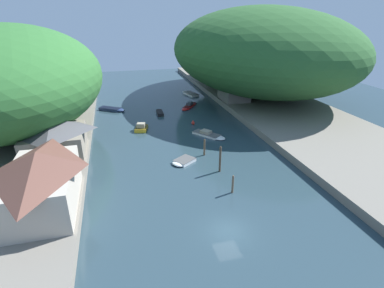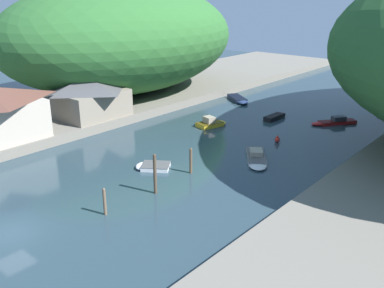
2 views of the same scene
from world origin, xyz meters
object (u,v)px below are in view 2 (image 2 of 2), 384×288
object	(u,v)px
boat_mid_channel	(152,166)
channel_buoy_near	(277,139)
boat_near_quay	(257,158)
person_on_quay	(11,133)
boat_yellow_tender	(239,100)
boat_open_rowboat	(212,123)
boathouse_shed	(88,95)
boat_white_cruiser	(333,122)
boat_cabin_cruiser	(276,116)

from	to	relation	value
boat_mid_channel	channel_buoy_near	distance (m)	16.41
boat_near_quay	person_on_quay	distance (m)	27.27
channel_buoy_near	person_on_quay	distance (m)	30.59
boat_yellow_tender	boat_near_quay	world-z (taller)	boat_near_quay
boat_open_rowboat	channel_buoy_near	distance (m)	9.98
boat_mid_channel	boat_yellow_tender	xyz separation A→B (m)	(-9.31, 28.79, 0.08)
channel_buoy_near	boathouse_shed	bearing A→B (deg)	-156.60
boat_open_rowboat	boat_mid_channel	bearing A→B (deg)	-59.44
boathouse_shed	boat_mid_channel	xyz separation A→B (m)	(17.51, -5.39, -3.76)
boat_open_rowboat	boat_mid_channel	world-z (taller)	boat_open_rowboat
boat_open_rowboat	boat_white_cruiser	distance (m)	16.62
boat_near_quay	person_on_quay	xyz separation A→B (m)	(-22.23, -15.69, 1.89)
boat_white_cruiser	boat_near_quay	world-z (taller)	boat_white_cruiser
boat_cabin_cruiser	boat_white_cruiser	distance (m)	7.75
boat_open_rowboat	boat_near_quay	distance (m)	12.99
boat_yellow_tender	channel_buoy_near	distance (m)	20.07
boathouse_shed	boat_open_rowboat	xyz separation A→B (m)	(13.18, 10.04, -3.58)
person_on_quay	boat_yellow_tender	bearing A→B (deg)	3.16
boat_open_rowboat	person_on_quay	distance (m)	24.85
boat_open_rowboat	boat_mid_channel	xyz separation A→B (m)	(4.34, -15.42, -0.18)
boat_yellow_tender	boathouse_shed	bearing A→B (deg)	15.19
boathouse_shed	boat_yellow_tender	world-z (taller)	boathouse_shed
boat_white_cruiser	person_on_quay	distance (m)	40.85
boat_yellow_tender	boat_near_quay	bearing A→B (deg)	73.68
boathouse_shed	channel_buoy_near	xyz separation A→B (m)	(23.16, 10.02, -3.62)
boathouse_shed	boat_mid_channel	bearing A→B (deg)	-17.09
boat_near_quay	boat_mid_channel	bearing A→B (deg)	15.35
boat_mid_channel	boat_near_quay	world-z (taller)	boat_near_quay
channel_buoy_near	boat_open_rowboat	bearing A→B (deg)	179.91
boat_near_quay	channel_buoy_near	xyz separation A→B (m)	(-1.26, 6.51, 0.09)
boat_open_rowboat	boathouse_shed	bearing A→B (deg)	-127.86
boat_open_rowboat	boat_cabin_cruiser	bearing A→B (deg)	76.09
boat_white_cruiser	boat_mid_channel	distance (m)	28.01
boat_mid_channel	boat_near_quay	size ratio (longest dim) A/B	0.65
boat_mid_channel	channel_buoy_near	bearing A→B (deg)	-55.02
boathouse_shed	boat_white_cruiser	size ratio (longest dim) A/B	1.50
boat_near_quay	boat_yellow_tender	bearing A→B (deg)	-87.67
channel_buoy_near	boat_yellow_tender	bearing A→B (deg)	138.17
person_on_quay	boathouse_shed	bearing A→B (deg)	22.93
boat_yellow_tender	boat_near_quay	size ratio (longest dim) A/B	0.97
channel_buoy_near	boat_mid_channel	bearing A→B (deg)	-110.12
boat_open_rowboat	boat_cabin_cruiser	size ratio (longest dim) A/B	0.98
boat_cabin_cruiser	boat_white_cruiser	xyz separation A→B (m)	(7.20, 2.86, -0.00)
boathouse_shed	boat_near_quay	distance (m)	24.94
boat_open_rowboat	boat_mid_channel	distance (m)	16.02
boat_white_cruiser	person_on_quay	world-z (taller)	person_on_quay
boat_white_cruiser	boat_yellow_tender	xyz separation A→B (m)	(-16.94, 1.84, -0.00)
boat_cabin_cruiser	person_on_quay	bearing A→B (deg)	-115.08
boathouse_shed	boat_near_quay	bearing A→B (deg)	8.19
boat_cabin_cruiser	channel_buoy_near	xyz separation A→B (m)	(5.22, -8.68, 0.06)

